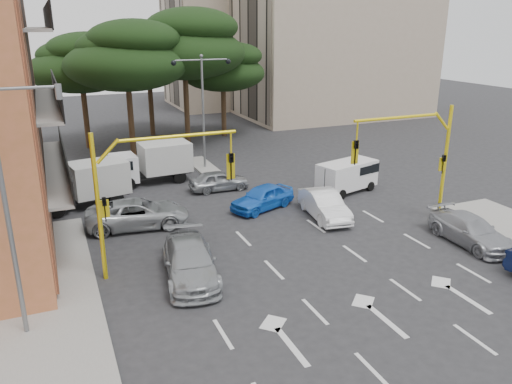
# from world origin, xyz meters

# --- Properties ---
(ground) EXTENTS (120.00, 120.00, 0.00)m
(ground) POSITION_xyz_m (0.00, 0.00, 0.00)
(ground) COLOR #28282B
(ground) RESTS_ON ground
(median_strip) EXTENTS (1.40, 6.00, 0.15)m
(median_strip) POSITION_xyz_m (0.00, 16.00, 0.07)
(median_strip) COLOR gray
(median_strip) RESTS_ON ground
(apartment_beige_near) EXTENTS (20.20, 12.15, 18.70)m
(apartment_beige_near) POSITION_xyz_m (19.95, 32.00, 9.35)
(apartment_beige_near) COLOR tan
(apartment_beige_near) RESTS_ON ground
(apartment_beige_far) EXTENTS (16.20, 12.15, 16.70)m
(apartment_beige_far) POSITION_xyz_m (12.95, 44.00, 8.35)
(apartment_beige_far) COLOR tan
(apartment_beige_far) RESTS_ON ground
(pine_left_near) EXTENTS (9.15, 9.15, 10.23)m
(pine_left_near) POSITION_xyz_m (-3.94, 21.96, 7.60)
(pine_left_near) COLOR #382616
(pine_left_near) RESTS_ON ground
(pine_center) EXTENTS (9.98, 9.98, 11.16)m
(pine_center) POSITION_xyz_m (1.06, 23.96, 8.30)
(pine_center) COLOR #382616
(pine_center) RESTS_ON ground
(pine_left_far) EXTENTS (8.32, 8.32, 9.30)m
(pine_left_far) POSITION_xyz_m (-6.94, 25.96, 6.91)
(pine_left_far) COLOR #382616
(pine_left_far) RESTS_ON ground
(pine_right) EXTENTS (7.49, 7.49, 8.37)m
(pine_right) POSITION_xyz_m (5.06, 25.96, 6.22)
(pine_right) COLOR #382616
(pine_right) RESTS_ON ground
(pine_back) EXTENTS (9.15, 9.15, 10.23)m
(pine_back) POSITION_xyz_m (-0.94, 28.96, 7.60)
(pine_back) COLOR #382616
(pine_back) RESTS_ON ground
(signal_mast_right) EXTENTS (5.79, 0.37, 6.00)m
(signal_mast_right) POSITION_xyz_m (6.80, 1.99, 3.88)
(signal_mast_right) COLOR yellow
(signal_mast_right) RESTS_ON ground
(signal_mast_left) EXTENTS (5.79, 0.37, 6.00)m
(signal_mast_left) POSITION_xyz_m (-6.80, 1.99, 3.88)
(signal_mast_left) COLOR yellow
(signal_mast_left) RESTS_ON ground
(street_lamp_left) EXTENTS (2.08, 0.20, 8.00)m
(street_lamp_left) POSITION_xyz_m (-11.29, -1.00, 4.72)
(street_lamp_left) COLOR slate
(street_lamp_left) RESTS_ON sidewalk_left
(street_lamp_center) EXTENTS (4.16, 0.36, 7.77)m
(street_lamp_center) POSITION_xyz_m (0.00, 16.00, 5.43)
(street_lamp_center) COLOR slate
(street_lamp_center) RESTS_ON median_strip
(car_white_hatch) EXTENTS (2.07, 4.45, 1.41)m
(car_white_hatch) POSITION_xyz_m (3.00, 4.43, 0.71)
(car_white_hatch) COLOR white
(car_white_hatch) RESTS_ON ground
(car_blue_compact) EXTENTS (4.26, 2.94, 1.35)m
(car_blue_compact) POSITION_xyz_m (0.50, 6.92, 0.67)
(car_blue_compact) COLOR blue
(car_blue_compact) RESTS_ON ground
(car_silver_wagon) EXTENTS (2.77, 5.22, 1.44)m
(car_silver_wagon) POSITION_xyz_m (-5.41, 0.73, 0.72)
(car_silver_wagon) COLOR #9B9FA3
(car_silver_wagon) RESTS_ON ground
(car_silver_cross_a) EXTENTS (5.39, 2.99, 1.43)m
(car_silver_cross_a) POSITION_xyz_m (-6.35, 7.00, 0.71)
(car_silver_cross_a) COLOR #ADB2B6
(car_silver_cross_a) RESTS_ON ground
(car_silver_cross_b) EXTENTS (3.71, 1.58, 1.25)m
(car_silver_cross_b) POSITION_xyz_m (-0.65, 10.99, 0.62)
(car_silver_cross_b) COLOR #9EA2A6
(car_silver_cross_b) RESTS_ON ground
(car_silver_parked) EXTENTS (1.97, 4.56, 1.31)m
(car_silver_parked) POSITION_xyz_m (7.60, -1.13, 0.65)
(car_silver_parked) COLOR #A2A3AA
(car_silver_parked) RESTS_ON ground
(van_white) EXTENTS (4.15, 2.65, 1.92)m
(van_white) POSITION_xyz_m (6.48, 7.68, 0.96)
(van_white) COLOR white
(van_white) RESTS_ON ground
(box_truck_a) EXTENTS (5.37, 3.05, 2.49)m
(box_truck_a) POSITION_xyz_m (-8.60, 11.12, 1.24)
(box_truck_a) COLOR silver
(box_truck_a) RESTS_ON ground
(box_truck_b) EXTENTS (5.32, 2.51, 2.55)m
(box_truck_b) POSITION_xyz_m (-4.14, 14.21, 1.28)
(box_truck_b) COLOR white
(box_truck_b) RESTS_ON ground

